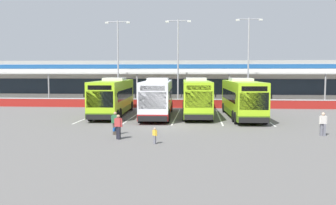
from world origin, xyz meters
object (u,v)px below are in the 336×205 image
at_px(coach_bus_centre, 196,98).
at_px(lamp_post_east, 248,56).
at_px(coach_bus_leftmost, 113,98).
at_px(pedestrian_child, 155,135).
at_px(lamp_post_west, 118,57).
at_px(lamp_post_centre, 178,57).
at_px(pedestrian_with_handbag, 118,126).
at_px(coach_bus_left_centre, 157,98).
at_px(pedestrian_near_bin, 115,122).
at_px(pedestrian_in_dark_coat, 323,123).
at_px(coach_bus_right_centre, 242,99).

relative_size(coach_bus_centre, lamp_post_east, 1.11).
bearing_deg(coach_bus_leftmost, pedestrian_child, -67.64).
distance_m(coach_bus_centre, pedestrian_child, 15.46).
height_order(lamp_post_west, lamp_post_centre, same).
bearing_deg(lamp_post_centre, pedestrian_with_handbag, -95.94).
bearing_deg(coach_bus_centre, coach_bus_left_centre, -161.36).
relative_size(coach_bus_left_centre, lamp_post_west, 1.11).
bearing_deg(pedestrian_near_bin, pedestrian_with_handbag, -71.09).
bearing_deg(pedestrian_near_bin, coach_bus_leftmost, 103.96).
bearing_deg(pedestrian_near_bin, coach_bus_left_centre, 80.94).
bearing_deg(pedestrian_in_dark_coat, pedestrian_near_bin, -176.83).
bearing_deg(lamp_post_east, coach_bus_leftmost, -145.71).
bearing_deg(coach_bus_left_centre, pedestrian_near_bin, -99.06).
bearing_deg(pedestrian_child, pedestrian_in_dark_coat, 19.12).
xyz_separation_m(pedestrian_in_dark_coat, pedestrian_child, (-11.19, -3.88, -0.33)).
xyz_separation_m(pedestrian_with_handbag, pedestrian_in_dark_coat, (13.76, 2.50, 0.02)).
bearing_deg(coach_bus_left_centre, lamp_post_west, 118.82).
distance_m(coach_bus_right_centre, lamp_post_east, 12.05).
distance_m(coach_bus_left_centre, pedestrian_in_dark_coat, 16.17).
relative_size(coach_bus_centre, pedestrian_in_dark_coat, 7.56).
bearing_deg(coach_bus_leftmost, pedestrian_with_handbag, -75.39).
relative_size(coach_bus_leftmost, pedestrian_child, 12.20).
relative_size(coach_bus_leftmost, coach_bus_left_centre, 1.00).
bearing_deg(coach_bus_leftmost, lamp_post_east, 34.29).
distance_m(pedestrian_with_handbag, lamp_post_west, 25.57).
xyz_separation_m(coach_bus_leftmost, pedestrian_in_dark_coat, (17.23, -10.82, -0.91)).
bearing_deg(pedestrian_near_bin, lamp_post_west, 101.88).
height_order(coach_bus_leftmost, pedestrian_with_handbag, coach_bus_leftmost).
relative_size(coach_bus_left_centre, coach_bus_centre, 1.00).
bearing_deg(lamp_post_west, coach_bus_right_centre, -39.26).
xyz_separation_m(coach_bus_left_centre, coach_bus_right_centre, (8.21, -0.20, 0.00)).
xyz_separation_m(pedestrian_child, pedestrian_near_bin, (-3.16, 3.08, 0.33)).
height_order(coach_bus_leftmost, lamp_post_centre, lamp_post_centre).
distance_m(coach_bus_leftmost, coach_bus_centre, 8.43).
bearing_deg(coach_bus_right_centre, pedestrian_in_dark_coat, -65.95).
height_order(coach_bus_left_centre, coach_bus_centre, same).
relative_size(pedestrian_near_bin, lamp_post_east, 0.15).
height_order(coach_bus_leftmost, coach_bus_centre, same).
xyz_separation_m(coach_bus_leftmost, coach_bus_centre, (8.41, 0.53, 0.00)).
height_order(lamp_post_west, lamp_post_east, same).
bearing_deg(lamp_post_west, coach_bus_centre, -45.70).
bearing_deg(lamp_post_centre, coach_bus_leftmost, -119.06).
bearing_deg(pedestrian_child, pedestrian_with_handbag, 151.83).
xyz_separation_m(pedestrian_in_dark_coat, lamp_post_east, (-2.47, 20.88, 5.42)).
height_order(coach_bus_left_centre, lamp_post_east, lamp_post_east).
relative_size(coach_bus_centre, lamp_post_centre, 1.11).
distance_m(pedestrian_near_bin, lamp_post_centre, 23.22).
xyz_separation_m(coach_bus_centre, pedestrian_child, (-2.36, -15.23, -1.24)).
bearing_deg(lamp_post_east, coach_bus_centre, -123.67).
bearing_deg(lamp_post_centre, pedestrian_near_bin, -97.87).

